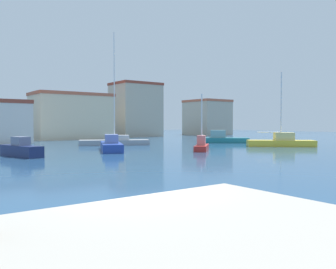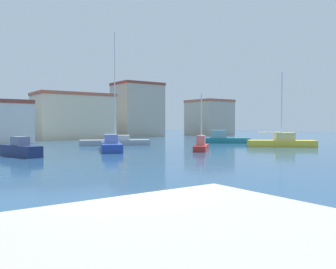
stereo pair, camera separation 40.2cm
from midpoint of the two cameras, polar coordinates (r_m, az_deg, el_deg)
name	(u,v)px [view 2 (the right image)]	position (r m, az deg, el deg)	size (l,w,h in m)	color
water	(162,150)	(34.13, -0.71, -2.58)	(160.00, 160.00, 0.00)	navy
sailboat_yellow_mid_harbor	(282,142)	(41.66, 18.11, -1.10)	(6.81, 6.33, 8.32)	gold
motorboat_navy_outer_mooring	(21,149)	(30.30, -22.26, -2.23)	(2.31, 4.85, 1.57)	#19234C
motorboat_blue_near_pier	(111,145)	(34.31, -8.84, -1.75)	(4.51, 7.24, 1.57)	#233D93
motorboat_teal_inner_mooring	(224,139)	(47.46, 9.22, -0.68)	(5.95, 5.55, 1.69)	#1E707A
sailboat_grey_behind_lamppost	(116,141)	(42.97, -8.16, -1.03)	(8.47, 5.65, 13.42)	gray
sailboat_red_far_left	(201,145)	(34.17, 5.70, -1.76)	(4.04, 3.97, 5.42)	#B22823
waterfront_apartments	(73,116)	(60.51, -14.80, 2.87)	(12.39, 7.40, 7.50)	beige
yacht_club	(137,110)	(69.65, -4.78, 3.98)	(8.62, 7.10, 10.41)	#B2A893
warehouse_block	(209,117)	(79.57, 6.78, 2.75)	(7.79, 8.56, 7.73)	#B2A893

